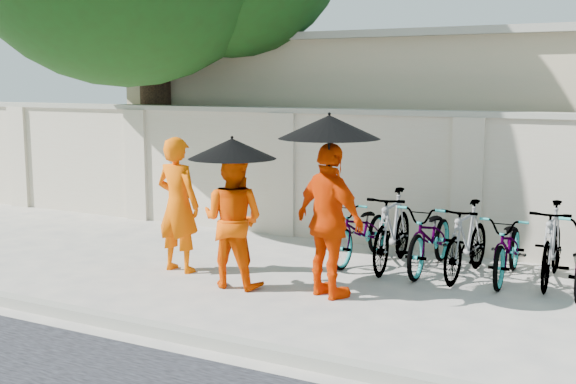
% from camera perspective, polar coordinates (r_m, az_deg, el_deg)
% --- Properties ---
extents(ground, '(80.00, 80.00, 0.00)m').
position_cam_1_polar(ground, '(8.81, -4.15, -7.77)').
color(ground, beige).
extents(kerb, '(40.00, 0.16, 0.12)m').
position_cam_1_polar(kerb, '(7.48, -11.19, -10.48)').
color(kerb, '#989789').
rests_on(kerb, ground).
extents(compound_wall, '(20.00, 0.30, 2.00)m').
position_cam_1_polar(compound_wall, '(11.03, 9.13, 0.81)').
color(compound_wall, beige).
rests_on(compound_wall, ground).
extents(building_behind, '(14.00, 6.00, 3.20)m').
position_cam_1_polar(building_behind, '(14.40, 17.91, 4.73)').
color(building_behind, tan).
rests_on(building_behind, ground).
extents(monk_left, '(0.68, 0.47, 1.79)m').
position_cam_1_polar(monk_left, '(9.60, -8.69, -1.00)').
color(monk_left, '#F35B00').
rests_on(monk_left, ground).
extents(monk_center, '(0.84, 0.68, 1.65)m').
position_cam_1_polar(monk_center, '(8.82, -4.37, -2.22)').
color(monk_center, '#F34C00').
rests_on(monk_center, ground).
extents(parasol_center, '(1.06, 1.06, 0.89)m').
position_cam_1_polar(parasol_center, '(8.60, -4.44, 3.44)').
color(parasol_center, black).
rests_on(parasol_center, ground).
extents(monk_right, '(1.15, 0.84, 1.81)m').
position_cam_1_polar(monk_right, '(8.34, 3.32, -2.30)').
color(monk_right, '#E63800').
rests_on(monk_right, ground).
extents(parasol_right, '(1.16, 1.16, 1.10)m').
position_cam_1_polar(parasol_right, '(8.12, 3.28, 5.16)').
color(parasol_right, black).
rests_on(parasol_right, ground).
extents(bike_0, '(0.70, 1.73, 0.89)m').
position_cam_1_polar(bike_0, '(10.12, 5.82, -3.02)').
color(bike_0, gray).
rests_on(bike_0, ground).
extents(bike_1, '(0.64, 1.80, 1.06)m').
position_cam_1_polar(bike_1, '(9.81, 8.25, -2.94)').
color(bike_1, gray).
rests_on(bike_1, ground).
extents(bike_2, '(0.63, 1.78, 0.93)m').
position_cam_1_polar(bike_2, '(9.76, 11.22, -3.46)').
color(bike_2, gray).
rests_on(bike_2, ground).
extents(bike_3, '(0.57, 1.66, 0.98)m').
position_cam_1_polar(bike_3, '(9.51, 13.92, -3.73)').
color(bike_3, gray).
rests_on(bike_3, ground).
extents(bike_4, '(0.62, 1.67, 0.87)m').
position_cam_1_polar(bike_4, '(9.54, 17.04, -4.16)').
color(bike_4, gray).
rests_on(bike_4, ground).
extents(bike_5, '(0.52, 1.70, 1.01)m').
position_cam_1_polar(bike_5, '(9.53, 20.13, -3.88)').
color(bike_5, gray).
rests_on(bike_5, ground).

